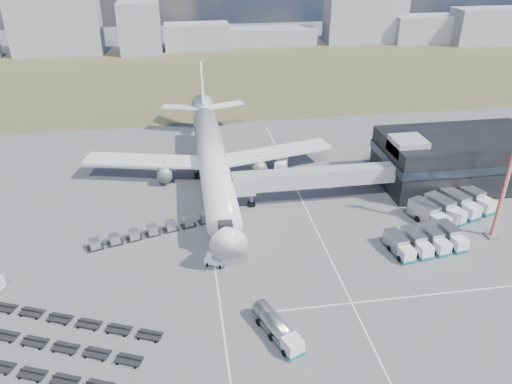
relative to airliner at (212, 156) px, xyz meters
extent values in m
plane|color=#565659|center=(0.00, -32.38, -5.29)|extent=(420.00, 420.00, 0.00)
cube|color=#4C4C2D|center=(0.00, 77.62, -5.29)|extent=(420.00, 90.00, 0.01)
cube|color=silver|center=(-2.00, -27.38, -5.29)|extent=(0.25, 110.00, 0.01)
cube|color=silver|center=(16.00, -27.38, -5.29)|extent=(0.25, 110.00, 0.01)
cube|color=silver|center=(25.00, -40.38, -5.29)|extent=(40.00, 0.25, 0.01)
cube|color=black|center=(48.00, -8.38, -0.29)|extent=(30.00, 16.00, 10.00)
cube|color=#262D38|center=(48.00, -8.38, 0.91)|extent=(30.40, 16.40, 1.60)
cube|color=#939399|center=(36.00, -10.38, 4.21)|extent=(6.00, 6.00, 3.00)
cube|color=#939399|center=(18.10, -11.88, -0.19)|extent=(29.80, 3.00, 3.00)
cube|color=#939399|center=(4.70, -12.38, -0.19)|extent=(4.00, 3.60, 3.40)
cylinder|color=slate|center=(6.20, -11.88, -2.74)|extent=(0.70, 0.70, 5.10)
cylinder|color=black|center=(6.20, -11.88, -4.84)|extent=(1.40, 0.90, 1.40)
cylinder|color=white|center=(0.00, -2.38, 0.01)|extent=(5.60, 48.00, 5.60)
cone|color=white|center=(0.00, -28.88, 0.01)|extent=(5.60, 5.00, 5.60)
cone|color=white|center=(0.00, 25.62, 0.81)|extent=(5.60, 8.00, 5.60)
cube|color=black|center=(0.00, -26.88, 0.81)|extent=(2.20, 2.00, 0.80)
cube|color=white|center=(-13.00, 2.62, -1.19)|extent=(25.59, 11.38, 0.50)
cube|color=white|center=(13.00, 2.62, -1.19)|extent=(25.59, 11.38, 0.50)
cylinder|color=slate|center=(-9.50, 0.62, -2.89)|extent=(3.00, 5.00, 3.00)
cylinder|color=slate|center=(9.50, 0.62, -2.89)|extent=(3.00, 5.00, 3.00)
cube|color=white|center=(-5.50, 27.62, 1.21)|extent=(9.49, 5.63, 0.35)
cube|color=white|center=(5.50, 27.62, 1.21)|extent=(9.49, 5.63, 0.35)
cube|color=white|center=(0.00, 28.62, 6.51)|extent=(0.50, 9.06, 11.45)
cylinder|color=slate|center=(0.00, -23.38, -4.04)|extent=(0.50, 0.50, 2.50)
cylinder|color=slate|center=(-3.20, 1.62, -4.04)|extent=(0.60, 0.60, 2.50)
cylinder|color=slate|center=(3.20, 1.62, -4.04)|extent=(0.60, 0.60, 2.50)
cylinder|color=black|center=(0.00, -23.38, -4.79)|extent=(0.50, 1.20, 1.20)
cube|color=#9496A2|center=(-51.47, 120.42, 7.60)|extent=(34.11, 12.00, 25.79)
cube|color=#9496A2|center=(-19.20, 115.95, 4.51)|extent=(15.93, 12.00, 19.61)
cube|color=#9496A2|center=(3.10, 121.82, -0.25)|extent=(26.16, 12.00, 10.09)
cube|color=#9496A2|center=(32.08, 125.16, -1.81)|extent=(43.24, 12.00, 6.97)
cube|color=#9496A2|center=(75.65, 123.47, 5.07)|extent=(34.22, 12.00, 20.72)
cube|color=#9496A2|center=(100.70, 119.52, 0.38)|extent=(26.28, 12.00, 11.34)
cube|color=#9496A2|center=(125.82, 112.36, 2.12)|extent=(28.68, 12.00, 14.82)
cube|color=white|center=(5.89, -48.10, -3.98)|extent=(2.81, 2.81, 2.07)
cube|color=#13666E|center=(5.89, -48.10, -4.80)|extent=(2.93, 2.93, 0.45)
cylinder|color=#A8A8AD|center=(4.25, -44.00, -3.58)|extent=(4.60, 7.12, 2.25)
cube|color=slate|center=(4.25, -44.00, -4.62)|extent=(4.52, 7.09, 0.32)
cylinder|color=black|center=(4.76, -45.25, -4.84)|extent=(2.55, 1.79, 0.99)
cube|color=white|center=(-1.91, -28.68, -4.62)|extent=(3.32, 2.66, 1.35)
cube|color=white|center=(14.60, 1.83, -3.76)|extent=(3.93, 6.18, 2.69)
cube|color=#13666E|center=(14.60, 1.83, -4.86)|extent=(4.05, 6.31, 0.43)
cube|color=white|center=(27.37, -32.29, -4.08)|extent=(2.42, 2.34, 2.05)
cube|color=#13666E|center=(27.37, -32.29, -4.87)|extent=(2.52, 2.44, 0.42)
cube|color=#A8A8AD|center=(26.91, -29.05, -3.70)|extent=(2.83, 4.57, 2.43)
cube|color=white|center=(30.52, -31.84, -4.08)|extent=(2.42, 2.34, 2.05)
cube|color=#13666E|center=(30.52, -31.84, -4.87)|extent=(2.52, 2.44, 0.42)
cube|color=#A8A8AD|center=(30.06, -28.60, -3.70)|extent=(2.83, 4.57, 2.43)
cube|color=white|center=(33.66, -31.39, -4.08)|extent=(2.42, 2.34, 2.05)
cube|color=#13666E|center=(33.66, -31.39, -4.87)|extent=(2.52, 2.44, 0.42)
cube|color=#A8A8AD|center=(33.20, -28.15, -3.70)|extent=(2.83, 4.57, 2.43)
cube|color=white|center=(36.81, -30.94, -4.08)|extent=(2.42, 2.34, 2.05)
cube|color=#13666E|center=(36.81, -30.94, -4.87)|extent=(2.52, 2.44, 0.42)
cube|color=#A8A8AD|center=(36.34, -27.70, -3.70)|extent=(2.83, 4.57, 2.43)
cube|color=white|center=(36.65, -24.81, -3.84)|extent=(3.27, 3.20, 2.46)
cube|color=#13666E|center=(36.65, -24.81, -4.79)|extent=(3.41, 3.35, 0.50)
cube|color=#A8A8AD|center=(35.30, -21.13, -3.39)|extent=(4.30, 5.76, 2.91)
cube|color=white|center=(40.23, -23.50, -3.84)|extent=(3.27, 3.20, 2.46)
cube|color=#13666E|center=(40.23, -23.50, -4.79)|extent=(3.41, 3.35, 0.50)
cube|color=#A8A8AD|center=(38.88, -19.82, -3.39)|extent=(4.30, 5.76, 2.91)
cube|color=white|center=(43.81, -22.19, -3.84)|extent=(3.27, 3.20, 2.46)
cube|color=#13666E|center=(43.81, -22.19, -4.79)|extent=(3.41, 3.35, 0.50)
cube|color=#A8A8AD|center=(42.46, -18.51, -3.39)|extent=(4.30, 5.76, 2.91)
cube|color=white|center=(47.38, -20.88, -3.84)|extent=(3.27, 3.20, 2.46)
cube|color=#13666E|center=(47.38, -20.88, -4.79)|extent=(3.41, 3.35, 0.50)
cube|color=#A8A8AD|center=(46.03, -17.19, -3.39)|extent=(4.30, 5.76, 2.91)
cube|color=black|center=(-20.54, -21.64, -5.00)|extent=(2.89, 2.24, 0.18)
cube|color=#A8A8AD|center=(-20.54, -21.64, -4.17)|extent=(1.96, 1.96, 1.47)
cube|color=black|center=(-17.54, -20.73, -5.00)|extent=(2.89, 2.24, 0.18)
cube|color=#A8A8AD|center=(-17.54, -20.73, -4.17)|extent=(1.96, 1.96, 1.47)
cube|color=black|center=(-14.54, -19.81, -5.00)|extent=(2.89, 2.24, 0.18)
cube|color=#A8A8AD|center=(-14.54, -19.81, -4.17)|extent=(1.96, 1.96, 1.47)
cube|color=black|center=(-11.55, -18.90, -5.00)|extent=(2.89, 2.24, 0.18)
cube|color=#A8A8AD|center=(-11.55, -18.90, -4.17)|extent=(1.96, 1.96, 1.47)
cube|color=black|center=(-8.55, -17.99, -5.00)|extent=(2.89, 2.24, 0.18)
cube|color=#A8A8AD|center=(-8.55, -17.99, -4.17)|extent=(1.96, 1.96, 1.47)
cube|color=black|center=(-5.55, -17.07, -5.00)|extent=(2.89, 2.24, 0.18)
cube|color=#A8A8AD|center=(-5.55, -17.07, -4.17)|extent=(1.96, 1.96, 1.47)
cube|color=black|center=(-2.56, -16.16, -5.00)|extent=(2.89, 2.24, 0.18)
cube|color=#A8A8AD|center=(-2.56, -16.16, -4.17)|extent=(1.96, 1.96, 1.47)
cube|color=black|center=(-27.05, -45.60, -4.91)|extent=(31.94, 14.30, 0.76)
cube|color=black|center=(-25.36, -41.48, -4.91)|extent=(28.02, 12.70, 0.76)
cube|color=black|center=(-23.68, -37.37, -4.91)|extent=(28.02, 12.70, 0.76)
cylinder|color=red|center=(44.45, -27.95, 7.44)|extent=(0.71, 0.71, 25.45)
cube|color=#565659|center=(44.45, -27.95, -5.14)|extent=(2.04, 2.04, 0.31)
camera|label=1|loc=(-5.22, -90.88, 40.83)|focal=35.00mm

